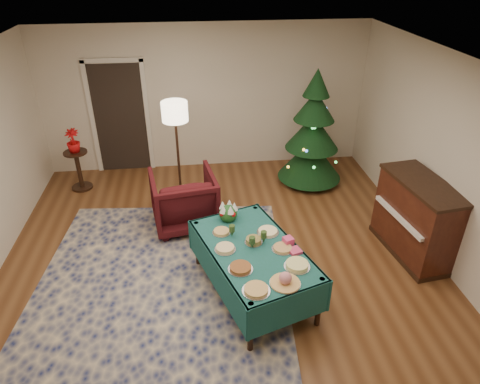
{
  "coord_description": "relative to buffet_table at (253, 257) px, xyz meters",
  "views": [
    {
      "loc": [
        -0.29,
        -4.26,
        3.82
      ],
      "look_at": [
        0.32,
        0.8,
        0.87
      ],
      "focal_mm": 32.0,
      "sensor_mm": 36.0,
      "label": 1
    }
  ],
  "objects": [
    {
      "name": "room_shell",
      "position": [
        -0.36,
        0.24,
        0.8
      ],
      "size": [
        7.0,
        7.0,
        7.0
      ],
      "color": "#593319",
      "rests_on": "ground"
    },
    {
      "name": "doorway",
      "position": [
        -1.96,
        3.72,
        0.54
      ],
      "size": [
        1.08,
        0.04,
        2.16
      ],
      "color": "black",
      "rests_on": "ground"
    },
    {
      "name": "rug",
      "position": [
        -1.18,
        0.03,
        -0.54
      ],
      "size": [
        3.57,
        4.47,
        0.02
      ],
      "primitive_type": "cube",
      "rotation": [
        0.0,
        0.0,
        -0.09
      ],
      "color": "#152050",
      "rests_on": "ground"
    },
    {
      "name": "buffet_table",
      "position": [
        0.0,
        0.0,
        0.0
      ],
      "size": [
        1.54,
        2.01,
        0.69
      ],
      "color": "black",
      "rests_on": "ground"
    },
    {
      "name": "platter_0",
      "position": [
        -0.08,
        -0.73,
        0.16
      ],
      "size": [
        0.3,
        0.3,
        0.04
      ],
      "color": "silver",
      "rests_on": "buffet_table"
    },
    {
      "name": "platter_1",
      "position": [
        0.25,
        -0.65,
        0.19
      ],
      "size": [
        0.33,
        0.33,
        0.15
      ],
      "color": "silver",
      "rests_on": "buffet_table"
    },
    {
      "name": "platter_2",
      "position": [
        0.44,
        -0.4,
        0.16
      ],
      "size": [
        0.3,
        0.3,
        0.06
      ],
      "color": "silver",
      "rests_on": "buffet_table"
    },
    {
      "name": "platter_3",
      "position": [
        -0.2,
        -0.37,
        0.16
      ],
      "size": [
        0.28,
        0.28,
        0.05
      ],
      "color": "silver",
      "rests_on": "buffet_table"
    },
    {
      "name": "platter_4",
      "position": [
        0.34,
        -0.07,
        0.15
      ],
      "size": [
        0.26,
        0.26,
        0.04
      ],
      "color": "silver",
      "rests_on": "buffet_table"
    },
    {
      "name": "platter_5",
      "position": [
        -0.34,
        0.01,
        0.16
      ],
      "size": [
        0.26,
        0.26,
        0.05
      ],
      "color": "silver",
      "rests_on": "buffet_table"
    },
    {
      "name": "platter_6",
      "position": [
        0.02,
        0.11,
        0.17
      ],
      "size": [
        0.22,
        0.22,
        0.07
      ],
      "color": "silver",
      "rests_on": "buffet_table"
    },
    {
      "name": "platter_7",
      "position": [
        0.23,
        0.29,
        0.15
      ],
      "size": [
        0.28,
        0.28,
        0.04
      ],
      "color": "silver",
      "rests_on": "buffet_table"
    },
    {
      "name": "platter_8",
      "position": [
        -0.35,
        0.36,
        0.15
      ],
      "size": [
        0.23,
        0.23,
        0.04
      ],
      "color": "silver",
      "rests_on": "buffet_table"
    },
    {
      "name": "goblet_0",
      "position": [
        -0.23,
        0.27,
        0.22
      ],
      "size": [
        0.07,
        0.07,
        0.16
      ],
      "color": "#2D471E",
      "rests_on": "buffet_table"
    },
    {
      "name": "goblet_1",
      "position": [
        0.14,
        0.1,
        0.22
      ],
      "size": [
        0.07,
        0.07,
        0.16
      ],
      "color": "#2D471E",
      "rests_on": "buffet_table"
    },
    {
      "name": "goblet_2",
      "position": [
        -0.02,
        0.0,
        0.22
      ],
      "size": [
        0.07,
        0.07,
        0.16
      ],
      "color": "#2D471E",
      "rests_on": "buffet_table"
    },
    {
      "name": "napkin_stack",
      "position": [
        0.47,
        -0.13,
        0.16
      ],
      "size": [
        0.17,
        0.17,
        0.04
      ],
      "primitive_type": "cube",
      "rotation": [
        0.0,
        0.0,
        0.32
      ],
      "color": "#CF3961",
      "rests_on": "buffet_table"
    },
    {
      "name": "gift_box",
      "position": [
        0.43,
        0.03,
        0.18
      ],
      "size": [
        0.14,
        0.14,
        0.09
      ],
      "primitive_type": "cube",
      "rotation": [
        0.0,
        0.0,
        0.32
      ],
      "color": "#D43A6D",
      "rests_on": "buffet_table"
    },
    {
      "name": "centerpiece",
      "position": [
        -0.24,
        0.65,
        0.26
      ],
      "size": [
        0.25,
        0.25,
        0.29
      ],
      "color": "#1E4C1E",
      "rests_on": "buffet_table"
    },
    {
      "name": "armchair",
      "position": [
        -0.83,
        1.65,
        -0.07
      ],
      "size": [
        1.07,
        1.02,
        0.97
      ],
      "primitive_type": "imported",
      "rotation": [
        0.0,
        0.0,
        3.3
      ],
      "color": "#3D0D10",
      "rests_on": "ground"
    },
    {
      "name": "floor_lamp",
      "position": [
        -0.9,
        2.48,
        0.9
      ],
      "size": [
        0.42,
        0.42,
        1.72
      ],
      "color": "#A57F3F",
      "rests_on": "ground"
    },
    {
      "name": "side_table",
      "position": [
        -2.68,
        3.02,
        -0.2
      ],
      "size": [
        0.4,
        0.4,
        0.72
      ],
      "color": "black",
      "rests_on": "ground"
    },
    {
      "name": "potted_plant",
      "position": [
        -2.68,
        3.02,
        0.28
      ],
      "size": [
        0.23,
        0.41,
        0.23
      ],
      "primitive_type": "imported",
      "color": "red",
      "rests_on": "side_table"
    },
    {
      "name": "christmas_tree",
      "position": [
        1.46,
        2.79,
        0.39
      ],
      "size": [
        1.4,
        1.4,
        2.09
      ],
      "color": "black",
      "rests_on": "ground"
    },
    {
      "name": "piano",
      "position": [
        2.35,
        0.56,
        -0.0
      ],
      "size": [
        0.76,
        1.37,
        1.13
      ],
      "color": "black",
      "rests_on": "ground"
    }
  ]
}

